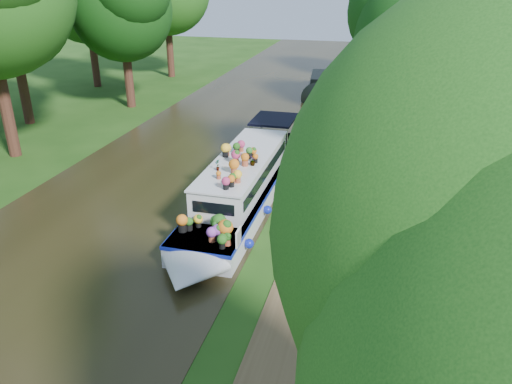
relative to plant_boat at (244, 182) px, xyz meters
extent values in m
plane|color=#1A3F0F|center=(2.25, -1.69, -0.85)|extent=(100.00, 100.00, 0.00)
cube|color=black|center=(-3.75, -1.69, -0.84)|extent=(10.00, 100.00, 0.02)
cube|color=#4D3C24|center=(3.45, -1.69, -0.84)|extent=(2.20, 100.00, 0.03)
cube|color=silver|center=(0.00, 0.85, -0.46)|extent=(2.20, 12.00, 0.75)
cube|color=#101E92|center=(0.00, 0.85, -0.14)|extent=(2.24, 12.04, 0.12)
cube|color=silver|center=(0.00, 0.05, 0.44)|extent=(1.80, 7.00, 1.05)
cube|color=silver|center=(0.00, 0.05, 1.00)|extent=(1.90, 7.10, 0.06)
cube|color=black|center=(0.91, 0.05, 0.52)|extent=(0.03, 6.40, 0.38)
cube|color=black|center=(-0.91, 0.05, 0.52)|extent=(0.03, 6.40, 0.38)
cube|color=black|center=(0.00, 5.15, 1.07)|extent=(1.90, 2.40, 0.10)
cube|color=white|center=(1.15, -4.55, 0.22)|extent=(0.04, 0.45, 0.55)
imported|color=#1B4D14|center=(-0.49, -1.54, 1.23)|extent=(0.24, 0.26, 0.40)
imported|color=#1B4D14|center=(0.57, -0.76, 1.20)|extent=(0.27, 0.27, 0.35)
cylinder|color=#341A11|center=(6.05, 1.31, 1.42)|extent=(0.56, 0.56, 4.55)
sphere|color=black|center=(6.05, 1.31, 5.38)|extent=(4.80, 4.80, 4.80)
sphere|color=black|center=(7.01, 0.59, 6.34)|extent=(3.60, 3.60, 3.60)
sphere|color=black|center=(5.21, 2.15, 6.10)|extent=(3.84, 3.84, 3.84)
cylinder|color=#341A11|center=(6.75, 13.31, 1.07)|extent=(0.56, 0.56, 3.85)
sphere|color=#1B4D14|center=(6.75, 13.31, 5.10)|extent=(6.00, 6.00, 6.00)
cylinder|color=#341A11|center=(6.25, 24.31, 1.25)|extent=(0.56, 0.56, 4.20)
cylinder|color=#341A11|center=(-12.25, 2.31, 1.60)|extent=(0.56, 0.56, 4.90)
cylinder|color=#341A11|center=(-11.25, 12.31, 1.07)|extent=(0.56, 0.56, 3.85)
sphere|color=black|center=(-11.25, 12.31, 5.17)|extent=(6.20, 6.20, 6.20)
cylinder|color=#341A11|center=(-12.75, 22.31, 1.34)|extent=(0.56, 0.56, 4.38)
cylinder|color=#341A11|center=(-15.25, 7.31, 1.16)|extent=(0.56, 0.56, 4.02)
sphere|color=black|center=(-15.25, 7.31, 5.41)|extent=(6.40, 6.40, 6.40)
cylinder|color=#341A11|center=(-16.75, 17.31, 1.25)|extent=(0.56, 0.56, 4.20)
cube|color=black|center=(0.48, 19.50, -0.50)|extent=(2.87, 6.90, 0.67)
cube|color=black|center=(0.48, 18.94, 0.23)|extent=(2.11, 4.08, 0.78)
cube|color=#9E1B0B|center=(3.80, -3.78, -0.81)|extent=(0.60, 0.53, 0.03)
cube|color=#9E1B0B|center=(3.80, -3.89, -0.35)|extent=(0.62, 0.36, 0.93)
cube|color=#9E1B0B|center=(3.80, -3.66, -0.35)|extent=(0.62, 0.36, 0.93)
cube|color=white|center=(3.80, -3.93, -0.30)|extent=(0.48, 0.26, 0.65)
imported|color=pink|center=(3.31, 20.01, 0.02)|extent=(0.63, 0.42, 1.69)
imported|color=black|center=(3.78, 15.20, -0.06)|extent=(0.90, 0.81, 1.53)
imported|color=#32631D|center=(2.30, -0.12, -0.65)|extent=(0.42, 0.38, 0.41)
camera|label=1|loc=(4.94, -16.88, 7.48)|focal=35.00mm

